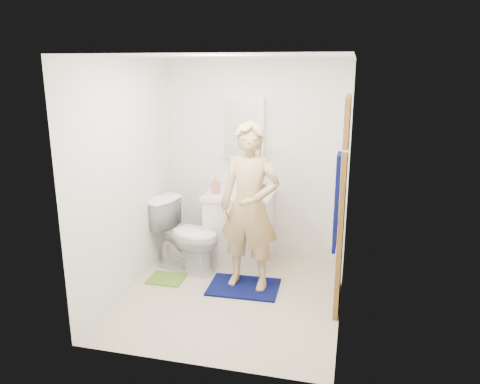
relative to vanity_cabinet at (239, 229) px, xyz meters
name	(u,v)px	position (x,y,z in m)	size (l,w,h in m)	color
floor	(232,296)	(0.15, -0.91, -0.41)	(2.20, 2.40, 0.02)	beige
ceiling	(231,55)	(0.15, -0.91, 2.01)	(2.20, 2.40, 0.02)	white
wall_back	(257,160)	(0.15, 0.30, 0.80)	(2.20, 0.02, 2.40)	white
wall_front	(189,223)	(0.15, -2.12, 0.80)	(2.20, 0.02, 2.40)	white
wall_left	(127,178)	(-0.96, -0.91, 0.80)	(0.02, 2.40, 2.40)	white
wall_right	(348,191)	(1.26, -0.91, 0.80)	(0.02, 2.40, 2.40)	white
vanity_cabinet	(239,229)	(0.00, 0.00, 0.00)	(0.75, 0.55, 0.80)	white
countertop	(239,195)	(0.00, 0.00, 0.43)	(0.79, 0.59, 0.05)	white
sink_basin	(239,194)	(0.00, 0.00, 0.44)	(0.40, 0.40, 0.03)	white
faucet	(243,185)	(0.00, 0.18, 0.51)	(0.03, 0.03, 0.12)	silver
medicine_cabinet	(244,128)	(0.00, 0.22, 1.20)	(0.50, 0.12, 0.70)	white
mirror_panel	(242,129)	(0.00, 0.16, 1.20)	(0.46, 0.01, 0.66)	white
door	(342,204)	(1.22, -0.76, 0.62)	(0.05, 0.80, 2.05)	brown
door_knob	(336,222)	(1.18, -1.08, 0.55)	(0.07, 0.07, 0.07)	gold
towel	(337,202)	(1.18, -1.48, 0.85)	(0.03, 0.24, 0.80)	#080F50
towel_hook	(345,151)	(1.22, -1.48, 1.27)	(0.02, 0.02, 0.06)	silver
toilet	(187,235)	(-0.53, -0.39, 0.02)	(0.47, 0.82, 0.84)	white
bath_mat	(244,287)	(0.23, -0.72, -0.39)	(0.74, 0.53, 0.02)	#080F50
green_rug	(166,279)	(-0.66, -0.73, -0.39)	(0.39, 0.33, 0.02)	olive
soap_dispenser	(216,185)	(-0.27, -0.07, 0.55)	(0.09, 0.09, 0.20)	#D17461
toothbrush_cup	(262,189)	(0.25, 0.11, 0.50)	(0.11, 0.11, 0.09)	#814292
man	(250,207)	(0.28, -0.68, 0.50)	(0.64, 0.42, 1.76)	tan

